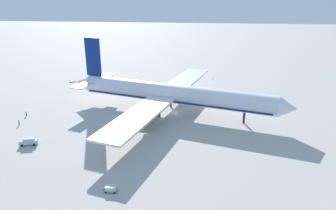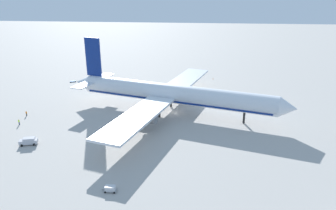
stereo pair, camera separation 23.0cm
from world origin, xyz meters
The scene contains 10 objects.
ground_plane centered at (0.00, 0.00, 0.00)m, with size 600.00×600.00×0.00m, color #ADA8A0.
airliner centered at (-1.29, 0.45, 6.59)m, with size 75.82×75.51×23.49m.
service_van centered at (-36.89, -27.14, 1.03)m, with size 4.95×3.07×1.97m.
baggage_cart_0 centered at (-48.74, 33.07, 0.27)m, with size 3.19×2.43×0.40m.
baggage_cart_1 centered at (-9.31, -45.31, 0.71)m, with size 3.14×1.58×1.29m.
baggage_cart_2 centered at (-41.53, 26.16, 0.27)m, with size 2.92×2.80×0.40m.
ground_worker_1 centered at (-46.69, -14.84, 0.90)m, with size 0.54×0.54×1.76m.
ground_worker_2 centered at (-48.29, -7.61, 0.82)m, with size 0.45×0.45×1.63m.
traffic_cone_0 centered at (14.05, 44.05, 0.28)m, with size 0.36×0.36×0.55m, color orange.
traffic_cone_1 centered at (-37.59, 27.14, 0.28)m, with size 0.36×0.36×0.55m, color orange.
Camera 2 is at (8.38, -99.17, 39.40)m, focal length 33.96 mm.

